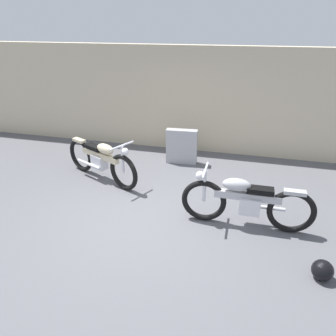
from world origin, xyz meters
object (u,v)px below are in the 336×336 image
helmet (322,270)px  motorcycle_cream (101,160)px  stone_marker (182,146)px  motorcycle_silver (246,201)px

helmet → motorcycle_cream: motorcycle_cream is taller
stone_marker → motorcycle_cream: 2.02m
motorcycle_cream → motorcycle_silver: 3.26m
stone_marker → helmet: (2.70, -3.38, -0.28)m
helmet → motorcycle_cream: 4.66m
helmet → stone_marker: bearing=128.6°
motorcycle_cream → stone_marker: bearing=67.7°
stone_marker → helmet: bearing=-51.4°
stone_marker → motorcycle_cream: size_ratio=0.41×
helmet → motorcycle_cream: bearing=154.3°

